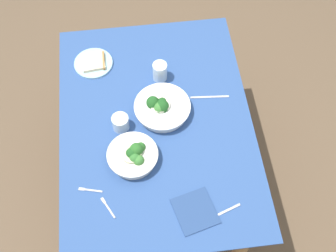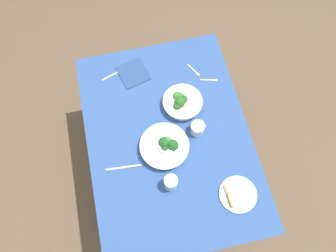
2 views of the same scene
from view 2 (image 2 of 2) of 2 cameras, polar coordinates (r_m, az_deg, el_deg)
name	(u,v)px [view 2 (image 2 of 2)]	position (r m, az deg, el deg)	size (l,w,h in m)	color
ground_plane	(168,170)	(2.54, 0.09, -7.67)	(6.00, 6.00, 0.00)	brown
dining_table	(169,144)	(1.98, 0.11, -3.10)	(1.30, 0.93, 0.70)	#2D4C84
broccoli_bowl_far	(182,102)	(1.93, 2.45, 4.17)	(0.23, 0.23, 0.10)	silver
broccoli_bowl_near	(165,146)	(1.82, -0.52, -3.56)	(0.28, 0.28, 0.10)	white
bread_side_plate	(238,194)	(1.81, 12.12, -11.60)	(0.20, 0.20, 0.03)	#99C6D1
water_glass_center	(198,129)	(1.86, 5.20, -0.48)	(0.08, 0.08, 0.08)	silver
water_glass_side	(171,183)	(1.74, 0.50, -9.89)	(0.07, 0.07, 0.10)	silver
fork_by_far_bowl	(194,71)	(2.08, 4.59, 9.66)	(0.10, 0.06, 0.00)	#B7B7BC
fork_by_near_bowl	(210,80)	(2.05, 7.29, 7.98)	(0.04, 0.11, 0.00)	#B7B7BC
table_knife_left	(123,167)	(1.83, -7.81, -7.18)	(0.19, 0.01, 0.00)	#B7B7BC
table_knife_right	(115,74)	(2.09, -9.23, 9.06)	(0.19, 0.01, 0.00)	#B7B7BC
napkin_folded_upper	(133,73)	(2.08, -6.10, 9.19)	(0.18, 0.17, 0.01)	navy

